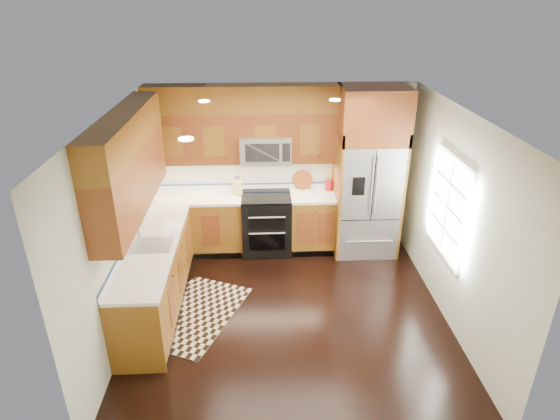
{
  "coord_description": "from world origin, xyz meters",
  "views": [
    {
      "loc": [
        -0.33,
        -4.93,
        3.81
      ],
      "look_at": [
        -0.09,
        0.6,
        1.2
      ],
      "focal_mm": 30.0,
      "sensor_mm": 36.0,
      "label": 1
    }
  ],
  "objects_px": {
    "rug": "(196,314)",
    "knife_block": "(238,187)",
    "refrigerator": "(368,173)",
    "utensil_crock": "(329,183)",
    "range": "(267,223)"
  },
  "relations": [
    {
      "from": "knife_block",
      "to": "utensil_crock",
      "type": "height_order",
      "value": "utensil_crock"
    },
    {
      "from": "range",
      "to": "refrigerator",
      "type": "height_order",
      "value": "refrigerator"
    },
    {
      "from": "range",
      "to": "rug",
      "type": "xyz_separation_m",
      "value": [
        -0.95,
        -1.64,
        -0.46
      ]
    },
    {
      "from": "knife_block",
      "to": "rug",
      "type": "bearing_deg",
      "value": -106.28
    },
    {
      "from": "rug",
      "to": "utensil_crock",
      "type": "relative_size",
      "value": 4.35
    },
    {
      "from": "refrigerator",
      "to": "knife_block",
      "type": "distance_m",
      "value": 2.01
    },
    {
      "from": "range",
      "to": "refrigerator",
      "type": "distance_m",
      "value": 1.76
    },
    {
      "from": "refrigerator",
      "to": "rug",
      "type": "bearing_deg",
      "value": -147.28
    },
    {
      "from": "range",
      "to": "utensil_crock",
      "type": "bearing_deg",
      "value": 11.68
    },
    {
      "from": "rug",
      "to": "knife_block",
      "type": "xyz_separation_m",
      "value": [
        0.51,
        1.75,
        1.06
      ]
    },
    {
      "from": "knife_block",
      "to": "refrigerator",
      "type": "bearing_deg",
      "value": -4.04
    },
    {
      "from": "refrigerator",
      "to": "rug",
      "type": "relative_size",
      "value": 1.71
    },
    {
      "from": "range",
      "to": "utensil_crock",
      "type": "distance_m",
      "value": 1.18
    },
    {
      "from": "utensil_crock",
      "to": "range",
      "type": "bearing_deg",
      "value": -168.32
    },
    {
      "from": "rug",
      "to": "utensil_crock",
      "type": "xyz_separation_m",
      "value": [
        1.95,
        1.85,
        1.05
      ]
    }
  ]
}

